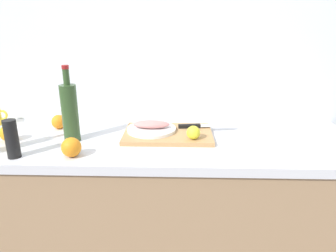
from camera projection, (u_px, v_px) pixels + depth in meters
The scene contains 12 objects.
back_wall at pixel (149, 56), 1.64m from camera, with size 3.20×0.05×2.50m, color silver.
kitchen_counter at pixel (147, 220), 1.59m from camera, with size 2.00×0.60×0.90m.
cutting_board at pixel (168, 134), 1.48m from camera, with size 0.42×0.28×0.02m, color tan.
white_plate at pixel (151, 129), 1.49m from camera, with size 0.24×0.24×0.01m, color white.
fish_fillet at pixel (151, 124), 1.48m from camera, with size 0.18×0.08×0.04m, color tan.
chef_knife at pixel (200, 126), 1.54m from camera, with size 0.29×0.07×0.02m.
lemon_0 at pixel (193, 133), 1.38m from camera, with size 0.06×0.06×0.06m, color yellow.
wine_bottle at pixel (70, 112), 1.38m from camera, with size 0.07×0.07×0.35m.
orange_0 at pixel (8, 133), 1.41m from camera, with size 0.08×0.08×0.08m, color orange.
orange_1 at pixel (71, 147), 1.24m from camera, with size 0.08×0.08×0.08m, color orange.
orange_2 at pixel (59, 122), 1.57m from camera, with size 0.07×0.07×0.07m, color orange.
pepper_mill at pixel (12, 139), 1.22m from camera, with size 0.05×0.05×0.16m, color black.
Camera 1 is at (0.15, -1.35, 1.42)m, focal length 32.77 mm.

